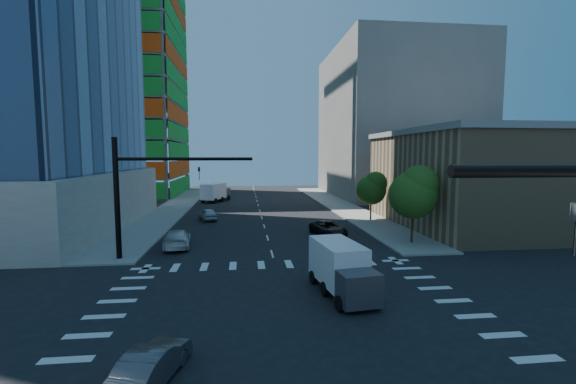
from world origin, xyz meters
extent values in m
plane|color=black|center=(0.00, 0.00, 0.00)|extent=(160.00, 160.00, 0.00)
cube|color=silver|center=(0.00, 0.00, 0.01)|extent=(20.00, 20.00, 0.01)
cube|color=gray|center=(12.50, 40.00, 0.07)|extent=(5.00, 60.00, 0.15)
cube|color=gray|center=(-12.50, 40.00, 0.07)|extent=(5.00, 60.00, 0.15)
cube|color=#1B962B|center=(-14.90, 62.00, 24.50)|extent=(0.12, 24.00, 49.00)
cube|color=#DB450C|center=(-27.50, 49.40, 24.50)|extent=(24.00, 0.12, 49.00)
cube|color=#A1815D|center=(25.00, 22.00, 5.00)|extent=(20.00, 22.00, 10.00)
cube|color=slate|center=(25.00, 22.00, 10.30)|extent=(20.50, 22.50, 0.60)
cube|color=slate|center=(27.00, 55.00, 14.00)|extent=(24.00, 30.00, 28.00)
imported|color=black|center=(4.00, -11.50, 6.45)|extent=(0.16, 0.20, 1.00)
cylinder|color=black|center=(-11.50, 11.50, 4.65)|extent=(0.40, 0.40, 9.00)
cylinder|color=black|center=(-6.50, 11.50, 7.55)|extent=(10.00, 0.24, 0.24)
imported|color=black|center=(-5.50, 11.50, 6.45)|extent=(0.16, 0.20, 1.00)
cylinder|color=#382316|center=(12.50, 14.00, 1.29)|extent=(0.20, 0.20, 2.27)
sphere|color=#1D4D14|center=(12.50, 14.00, 4.38)|extent=(4.16, 4.16, 4.16)
sphere|color=#3F6A23|center=(12.90, 13.70, 5.35)|extent=(3.25, 3.25, 3.25)
cylinder|color=#382316|center=(12.80, 26.00, 1.11)|extent=(0.20, 0.20, 1.92)
sphere|color=#1D4D14|center=(12.80, 26.00, 3.72)|extent=(3.52, 3.52, 3.52)
sphere|color=#3F6A23|center=(13.20, 25.70, 4.55)|extent=(2.75, 2.75, 2.75)
imported|color=black|center=(5.96, 18.37, 0.71)|extent=(3.36, 5.51, 1.43)
imported|color=silver|center=(-7.88, 15.14, 0.75)|extent=(2.67, 5.40, 1.51)
imported|color=#ACAEB4|center=(-6.54, 28.90, 0.71)|extent=(2.76, 4.47, 1.42)
imported|color=#48474C|center=(-5.38, -4.81, 0.64)|extent=(2.33, 4.08, 1.27)
cube|color=silver|center=(3.30, 2.49, 1.68)|extent=(2.69, 4.67, 2.30)
cube|color=#414149|center=(3.30, 2.49, 1.11)|extent=(2.23, 1.85, 1.68)
cube|color=white|center=(-6.83, 47.62, 1.84)|extent=(4.12, 5.37, 2.52)
cube|color=#414149|center=(-6.83, 47.62, 1.21)|extent=(2.75, 2.51, 1.84)
camera|label=1|loc=(-2.14, -17.94, 7.84)|focal=24.00mm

